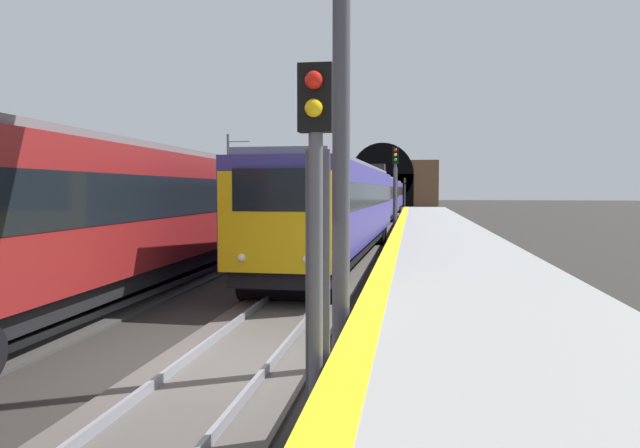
# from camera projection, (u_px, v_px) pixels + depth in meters

# --- Properties ---
(ground_plane) EXTENTS (320.00, 320.00, 0.00)m
(ground_plane) POSITION_uv_depth(u_px,v_px,m) (232.00, 366.00, 9.70)
(ground_plane) COLOR #282623
(platform_right) EXTENTS (112.00, 4.43, 1.03)m
(platform_right) POSITION_uv_depth(u_px,v_px,m) (496.00, 346.00, 9.00)
(platform_right) COLOR gray
(platform_right) RESTS_ON ground_plane
(platform_right_edge_strip) EXTENTS (112.00, 0.50, 0.01)m
(platform_right_edge_strip) POSITION_uv_depth(u_px,v_px,m) (369.00, 309.00, 9.28)
(platform_right_edge_strip) COLOR yellow
(platform_right_edge_strip) RESTS_ON platform_right
(track_main_line) EXTENTS (160.00, 2.75, 0.21)m
(track_main_line) POSITION_uv_depth(u_px,v_px,m) (232.00, 364.00, 9.69)
(track_main_line) COLOR #4C4742
(track_main_line) RESTS_ON ground_plane
(train_main_approaching) EXTENTS (62.77, 3.38, 4.86)m
(train_main_approaching) POSITION_uv_depth(u_px,v_px,m) (374.00, 198.00, 44.65)
(train_main_approaching) COLOR navy
(train_main_approaching) RESTS_ON ground_plane
(train_adjacent_platform) EXTENTS (63.22, 3.32, 4.14)m
(train_adjacent_platform) POSITION_uv_depth(u_px,v_px,m) (288.00, 199.00, 36.56)
(train_adjacent_platform) COLOR maroon
(train_adjacent_platform) RESTS_ON ground_plane
(railway_signal_near) EXTENTS (0.39, 0.38, 4.31)m
(railway_signal_near) POSITION_uv_depth(u_px,v_px,m) (316.00, 222.00, 6.54)
(railway_signal_near) COLOR #4C4C54
(railway_signal_near) RESTS_ON ground_plane
(railway_signal_mid) EXTENTS (0.39, 0.38, 5.60)m
(railway_signal_mid) POSITION_uv_depth(u_px,v_px,m) (395.00, 183.00, 36.45)
(railway_signal_mid) COLOR #4C4C54
(railway_signal_mid) RESTS_ON ground_plane
(railway_signal_far) EXTENTS (0.39, 0.38, 4.56)m
(railway_signal_far) POSITION_uv_depth(u_px,v_px,m) (405.00, 191.00, 80.45)
(railway_signal_far) COLOR #38383D
(railway_signal_far) RESTS_ON ground_plane
(overhead_signal_gantry) EXTENTS (0.70, 8.70, 7.21)m
(overhead_signal_gantry) POSITION_uv_depth(u_px,v_px,m) (91.00, 39.00, 9.74)
(overhead_signal_gantry) COLOR #3F3F47
(overhead_signal_gantry) RESTS_ON ground_plane
(tunnel_portal) EXTENTS (3.02, 19.69, 11.21)m
(tunnel_portal) POSITION_uv_depth(u_px,v_px,m) (382.00, 183.00, 104.43)
(tunnel_portal) COLOR brown
(tunnel_portal) RESTS_ON ground_plane
(catenary_mast_near) EXTENTS (0.22, 1.89, 7.35)m
(catenary_mast_near) POSITION_uv_depth(u_px,v_px,m) (229.00, 179.00, 46.65)
(catenary_mast_near) COLOR #595B60
(catenary_mast_near) RESTS_ON ground_plane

